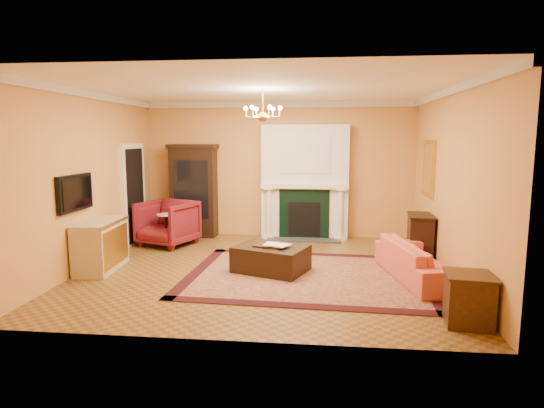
# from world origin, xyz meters

# --- Properties ---
(floor) EXTENTS (6.00, 5.50, 0.02)m
(floor) POSITION_xyz_m (0.00, 0.00, -0.01)
(floor) COLOR brown
(floor) RESTS_ON ground
(ceiling) EXTENTS (6.00, 5.50, 0.02)m
(ceiling) POSITION_xyz_m (0.00, 0.00, 3.01)
(ceiling) COLOR white
(ceiling) RESTS_ON wall_back
(wall_back) EXTENTS (6.00, 0.02, 3.00)m
(wall_back) POSITION_xyz_m (0.00, 2.76, 1.50)
(wall_back) COLOR #CF924A
(wall_back) RESTS_ON floor
(wall_front) EXTENTS (6.00, 0.02, 3.00)m
(wall_front) POSITION_xyz_m (0.00, -2.76, 1.50)
(wall_front) COLOR #CF924A
(wall_front) RESTS_ON floor
(wall_left) EXTENTS (0.02, 5.50, 3.00)m
(wall_left) POSITION_xyz_m (-3.01, 0.00, 1.50)
(wall_left) COLOR #CF924A
(wall_left) RESTS_ON floor
(wall_right) EXTENTS (0.02, 5.50, 3.00)m
(wall_right) POSITION_xyz_m (3.01, 0.00, 1.50)
(wall_right) COLOR #CF924A
(wall_right) RESTS_ON floor
(fireplace) EXTENTS (1.90, 0.70, 2.50)m
(fireplace) POSITION_xyz_m (0.60, 2.57, 1.19)
(fireplace) COLOR silver
(fireplace) RESTS_ON wall_back
(crown_molding) EXTENTS (6.00, 5.50, 0.12)m
(crown_molding) POSITION_xyz_m (0.00, 0.96, 2.94)
(crown_molding) COLOR silver
(crown_molding) RESTS_ON ceiling
(doorway) EXTENTS (0.08, 1.05, 2.10)m
(doorway) POSITION_xyz_m (-2.95, 1.70, 1.05)
(doorway) COLOR white
(doorway) RESTS_ON wall_left
(tv_panel) EXTENTS (0.09, 0.95, 0.58)m
(tv_panel) POSITION_xyz_m (-2.95, -0.60, 1.35)
(tv_panel) COLOR black
(tv_panel) RESTS_ON wall_left
(gilt_mirror) EXTENTS (0.06, 0.76, 1.05)m
(gilt_mirror) POSITION_xyz_m (2.97, 1.40, 1.65)
(gilt_mirror) COLOR gold
(gilt_mirror) RESTS_ON wall_right
(chandelier) EXTENTS (0.63, 0.55, 0.53)m
(chandelier) POSITION_xyz_m (-0.00, 0.00, 2.61)
(chandelier) COLOR gold
(chandelier) RESTS_ON ceiling
(oriental_rug) EXTENTS (4.02, 3.10, 0.02)m
(oriental_rug) POSITION_xyz_m (0.77, -0.29, 0.01)
(oriental_rug) COLOR #45100E
(oriental_rug) RESTS_ON floor
(china_cabinet) EXTENTS (1.00, 0.46, 1.99)m
(china_cabinet) POSITION_xyz_m (-1.89, 2.49, 0.99)
(china_cabinet) COLOR black
(china_cabinet) RESTS_ON floor
(wingback_armchair) EXTENTS (1.26, 1.23, 1.03)m
(wingback_armchair) POSITION_xyz_m (-2.20, 1.56, 0.51)
(wingback_armchair) COLOR maroon
(wingback_armchair) RESTS_ON floor
(pedestal_table) EXTENTS (0.37, 0.37, 0.65)m
(pedestal_table) POSITION_xyz_m (-2.24, 1.58, 0.38)
(pedestal_table) COLOR black
(pedestal_table) RESTS_ON floor
(commode) EXTENTS (0.60, 1.15, 0.84)m
(commode) POSITION_xyz_m (-2.73, -0.28, 0.42)
(commode) COLOR beige
(commode) RESTS_ON floor
(coral_sofa) EXTENTS (0.98, 2.12, 0.80)m
(coral_sofa) POSITION_xyz_m (2.52, -0.27, 0.40)
(coral_sofa) COLOR #D24842
(coral_sofa) RESTS_ON floor
(end_table) EXTENTS (0.57, 0.57, 0.60)m
(end_table) POSITION_xyz_m (2.72, -2.01, 0.30)
(end_table) COLOR #3E2411
(end_table) RESTS_ON floor
(console_table) EXTENTS (0.49, 0.76, 0.80)m
(console_table) POSITION_xyz_m (2.78, 1.00, 0.40)
(console_table) COLOR black
(console_table) RESTS_ON floor
(leather_ottoman) EXTENTS (1.35, 1.16, 0.42)m
(leather_ottoman) POSITION_xyz_m (0.14, -0.10, 0.23)
(leather_ottoman) COLOR black
(leather_ottoman) RESTS_ON oriental_rug
(ottoman_tray) EXTENTS (0.50, 0.44, 0.03)m
(ottoman_tray) POSITION_xyz_m (0.10, -0.13, 0.45)
(ottoman_tray) COLOR black
(ottoman_tray) RESTS_ON leather_ottoman
(book_a) EXTENTS (0.22, 0.06, 0.30)m
(book_a) POSITION_xyz_m (0.04, -0.15, 0.62)
(book_a) COLOR gray
(book_a) RESTS_ON ottoman_tray
(book_b) EXTENTS (0.20, 0.13, 0.29)m
(book_b) POSITION_xyz_m (0.24, -0.16, 0.61)
(book_b) COLOR gray
(book_b) RESTS_ON ottoman_tray
(topiary_left) EXTENTS (0.15, 0.15, 0.40)m
(topiary_left) POSITION_xyz_m (-0.06, 2.53, 1.45)
(topiary_left) COLOR gray
(topiary_left) RESTS_ON fireplace
(topiary_right) EXTENTS (0.15, 0.15, 0.40)m
(topiary_right) POSITION_xyz_m (1.14, 2.53, 1.45)
(topiary_right) COLOR gray
(topiary_right) RESTS_ON fireplace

